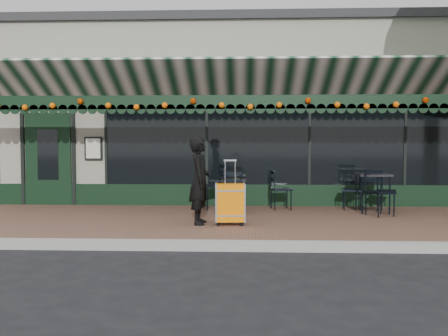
{
  "coord_description": "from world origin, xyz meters",
  "views": [
    {
      "loc": [
        -0.14,
        -7.16,
        1.62
      ],
      "look_at": [
        -0.5,
        1.6,
        1.16
      ],
      "focal_mm": 38.0,
      "sensor_mm": 36.0,
      "label": 1
    }
  ],
  "objects_px": {
    "chair_a_front": "(380,193)",
    "chair_b_right": "(281,190)",
    "cafe_table_b": "(234,182)",
    "chair_b_left": "(214,186)",
    "suitcase": "(230,203)",
    "chair_a_right": "(386,191)",
    "woman": "(200,181)",
    "cafe_table_a": "(373,178)",
    "chair_b_front": "(234,193)",
    "chair_a_left": "(352,190)"
  },
  "relations": [
    {
      "from": "cafe_table_a",
      "to": "chair_a_left",
      "type": "xyz_separation_m",
      "value": [
        -0.36,
        0.35,
        -0.31
      ]
    },
    {
      "from": "chair_a_front",
      "to": "suitcase",
      "type": "bearing_deg",
      "value": 177.39
    },
    {
      "from": "suitcase",
      "to": "chair_a_front",
      "type": "bearing_deg",
      "value": 17.64
    },
    {
      "from": "cafe_table_a",
      "to": "chair_b_left",
      "type": "distance_m",
      "value": 3.45
    },
    {
      "from": "chair_a_front",
      "to": "chair_b_front",
      "type": "xyz_separation_m",
      "value": [
        -2.96,
        0.11,
        -0.03
      ]
    },
    {
      "from": "woman",
      "to": "chair_a_front",
      "type": "xyz_separation_m",
      "value": [
        3.56,
        1.09,
        -0.32
      ]
    },
    {
      "from": "chair_a_right",
      "to": "chair_a_front",
      "type": "xyz_separation_m",
      "value": [
        -0.36,
        -0.79,
        0.05
      ]
    },
    {
      "from": "woman",
      "to": "chair_b_left",
      "type": "relative_size",
      "value": 1.57
    },
    {
      "from": "chair_b_front",
      "to": "chair_b_left",
      "type": "bearing_deg",
      "value": 112.01
    },
    {
      "from": "chair_a_front",
      "to": "chair_a_right",
      "type": "bearing_deg",
      "value": 41.47
    },
    {
      "from": "cafe_table_b",
      "to": "chair_b_left",
      "type": "height_order",
      "value": "chair_b_left"
    },
    {
      "from": "chair_a_right",
      "to": "suitcase",
      "type": "bearing_deg",
      "value": 137.3
    },
    {
      "from": "chair_b_right",
      "to": "chair_a_front",
      "type": "bearing_deg",
      "value": -122.88
    },
    {
      "from": "chair_a_left",
      "to": "cafe_table_a",
      "type": "bearing_deg",
      "value": 53.32
    },
    {
      "from": "cafe_table_a",
      "to": "chair_b_front",
      "type": "distance_m",
      "value": 3.01
    },
    {
      "from": "cafe_table_a",
      "to": "chair_b_right",
      "type": "distance_m",
      "value": 1.97
    },
    {
      "from": "woman",
      "to": "chair_b_right",
      "type": "distance_m",
      "value": 2.57
    },
    {
      "from": "woman",
      "to": "chair_b_right",
      "type": "height_order",
      "value": "woman"
    },
    {
      "from": "woman",
      "to": "chair_a_right",
      "type": "relative_size",
      "value": 1.89
    },
    {
      "from": "cafe_table_b",
      "to": "chair_a_front",
      "type": "bearing_deg",
      "value": -15.31
    },
    {
      "from": "chair_a_right",
      "to": "woman",
      "type": "bearing_deg",
      "value": 132.58
    },
    {
      "from": "suitcase",
      "to": "chair_a_right",
      "type": "xyz_separation_m",
      "value": [
        3.36,
        1.97,
        0.03
      ]
    },
    {
      "from": "cafe_table_b",
      "to": "chair_a_right",
      "type": "relative_size",
      "value": 0.8
    },
    {
      "from": "suitcase",
      "to": "cafe_table_a",
      "type": "bearing_deg",
      "value": 26.11
    },
    {
      "from": "suitcase",
      "to": "cafe_table_b",
      "type": "relative_size",
      "value": 1.73
    },
    {
      "from": "suitcase",
      "to": "chair_b_front",
      "type": "height_order",
      "value": "suitcase"
    },
    {
      "from": "cafe_table_b",
      "to": "chair_a_front",
      "type": "relative_size",
      "value": 0.72
    },
    {
      "from": "cafe_table_a",
      "to": "chair_b_front",
      "type": "bearing_deg",
      "value": -171.7
    },
    {
      "from": "cafe_table_b",
      "to": "chair_a_right",
      "type": "height_order",
      "value": "chair_a_right"
    },
    {
      "from": "cafe_table_b",
      "to": "cafe_table_a",
      "type": "bearing_deg",
      "value": -5.16
    },
    {
      "from": "chair_b_right",
      "to": "chair_b_front",
      "type": "height_order",
      "value": "chair_b_front"
    },
    {
      "from": "chair_a_right",
      "to": "chair_b_right",
      "type": "xyz_separation_m",
      "value": [
        -2.28,
        0.07,
        0.02
      ]
    },
    {
      "from": "chair_a_right",
      "to": "chair_a_front",
      "type": "distance_m",
      "value": 0.86
    },
    {
      "from": "woman",
      "to": "chair_a_left",
      "type": "bearing_deg",
      "value": -57.9
    },
    {
      "from": "cafe_table_a",
      "to": "chair_a_right",
      "type": "height_order",
      "value": "chair_a_right"
    },
    {
      "from": "cafe_table_a",
      "to": "chair_b_left",
      "type": "xyz_separation_m",
      "value": [
        -3.42,
        0.36,
        -0.24
      ]
    },
    {
      "from": "chair_b_left",
      "to": "suitcase",
      "type": "bearing_deg",
      "value": -8.54
    },
    {
      "from": "chair_a_front",
      "to": "chair_b_right",
      "type": "height_order",
      "value": "chair_a_front"
    },
    {
      "from": "cafe_table_a",
      "to": "chair_b_front",
      "type": "height_order",
      "value": "chair_b_front"
    },
    {
      "from": "suitcase",
      "to": "chair_b_right",
      "type": "bearing_deg",
      "value": 58.32
    },
    {
      "from": "woman",
      "to": "chair_a_front",
      "type": "bearing_deg",
      "value": -72.73
    },
    {
      "from": "chair_b_right",
      "to": "chair_b_front",
      "type": "distance_m",
      "value": 1.27
    },
    {
      "from": "chair_a_left",
      "to": "chair_a_front",
      "type": "xyz_separation_m",
      "value": [
        0.36,
        -0.9,
        0.04
      ]
    },
    {
      "from": "chair_a_left",
      "to": "chair_b_left",
      "type": "bearing_deg",
      "value": -82.28
    },
    {
      "from": "cafe_table_b",
      "to": "chair_b_right",
      "type": "xyz_separation_m",
      "value": [
        1.05,
        0.04,
        -0.16
      ]
    },
    {
      "from": "chair_a_left",
      "to": "chair_a_front",
      "type": "bearing_deg",
      "value": 29.79
    },
    {
      "from": "chair_a_front",
      "to": "chair_b_left",
      "type": "bearing_deg",
      "value": 141.03
    },
    {
      "from": "cafe_table_b",
      "to": "chair_b_front",
      "type": "distance_m",
      "value": 0.72
    },
    {
      "from": "cafe_table_a",
      "to": "cafe_table_b",
      "type": "distance_m",
      "value": 2.99
    },
    {
      "from": "chair_b_left",
      "to": "chair_b_right",
      "type": "height_order",
      "value": "chair_b_left"
    }
  ]
}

